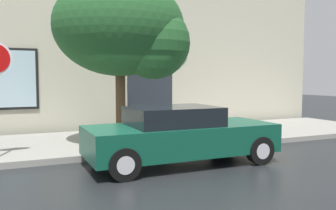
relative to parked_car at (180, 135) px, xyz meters
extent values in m
plane|color=black|center=(-1.07, 0.06, -0.66)|extent=(60.00, 60.00, 0.00)
cube|color=gray|center=(-1.07, 3.06, -0.58)|extent=(20.00, 4.00, 0.15)
cube|color=beige|center=(-1.07, 5.56, 2.84)|extent=(20.00, 0.40, 7.00)
cube|color=#262B33|center=(1.35, 5.34, 1.04)|extent=(1.80, 0.04, 1.80)
cone|color=#99999E|center=(2.75, 5.21, 2.44)|extent=(0.22, 0.24, 0.24)
cube|color=#0F4C38|center=(0.04, 0.00, -0.08)|extent=(4.28, 1.71, 0.64)
cube|color=black|center=(-0.17, 0.00, 0.45)|extent=(1.93, 1.51, 0.42)
cylinder|color=black|center=(1.63, 0.79, -0.34)|extent=(0.64, 0.22, 0.64)
cylinder|color=silver|center=(1.63, 0.79, -0.34)|extent=(0.35, 0.24, 0.35)
cylinder|color=black|center=(1.63, -0.79, -0.34)|extent=(0.64, 0.22, 0.64)
cylinder|color=silver|center=(1.63, -0.79, -0.34)|extent=(0.35, 0.24, 0.35)
cylinder|color=black|center=(-1.55, 0.79, -0.34)|extent=(0.64, 0.22, 0.64)
cylinder|color=silver|center=(-1.55, 0.79, -0.34)|extent=(0.35, 0.24, 0.35)
cylinder|color=black|center=(-1.55, -0.79, -0.34)|extent=(0.64, 0.22, 0.64)
cylinder|color=silver|center=(-1.55, -0.79, -0.34)|extent=(0.35, 0.24, 0.35)
cylinder|color=white|center=(1.88, 2.19, -0.16)|extent=(0.22, 0.22, 0.69)
sphere|color=#BBBBB7|center=(1.88, 2.19, 0.18)|extent=(0.23, 0.23, 0.23)
cylinder|color=#BBBBB7|center=(1.88, 2.03, -0.13)|extent=(0.09, 0.12, 0.09)
cylinder|color=#BBBBB7|center=(1.88, 2.35, -0.13)|extent=(0.09, 0.12, 0.09)
cylinder|color=white|center=(1.88, 2.19, -0.48)|extent=(0.30, 0.30, 0.06)
cylinder|color=#4C3823|center=(-0.73, 2.19, 0.59)|extent=(0.27, 0.27, 2.21)
ellipsoid|color=#235628|center=(-0.73, 2.19, 2.68)|extent=(3.55, 3.02, 2.67)
sphere|color=#235628|center=(0.07, 1.75, 2.23)|extent=(1.96, 1.96, 1.96)
camera|label=1|loc=(-3.49, -7.18, 1.28)|focal=38.08mm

